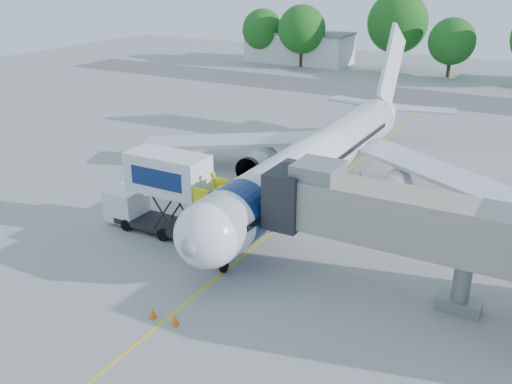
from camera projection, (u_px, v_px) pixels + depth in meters
The scene contains 14 objects.
ground at pixel (295, 213), 40.38m from camera, with size 160.00×160.00×0.00m, color #999996.
guidance_line at pixel (295, 213), 40.38m from camera, with size 0.15×70.00×0.01m, color yellow.
taxiway_strip at pixel (434, 99), 74.39m from camera, with size 120.00×10.00×0.01m, color #59595B.
aircraft at pixel (320, 157), 42.62m from camera, with size 34.17×37.73×11.35m.
jet_bridge at pixel (379, 215), 29.47m from camera, with size 13.90×3.20×6.60m.
catering_hiloader at pixel (161, 193), 36.51m from camera, with size 8.54×2.44×5.50m.
ground_tug at pixel (122, 337), 25.86m from camera, with size 3.56×2.46×1.30m.
safety_cone_a at pixel (153, 313), 28.32m from camera, with size 0.39×0.39×0.61m.
safety_cone_b at pixel (175, 320), 27.80m from camera, with size 0.37×0.37×0.60m.
outbuilding_left at pixel (299, 47), 100.65m from camera, with size 18.40×8.40×5.30m.
tree_a at pixel (263, 30), 100.30m from camera, with size 7.17×7.17×9.14m.
tree_b at pixel (302, 29), 95.09m from camera, with size 7.98×7.98×10.18m.
tree_c at pixel (398, 23), 91.71m from camera, with size 9.71×9.71×12.38m.
tree_d at pixel (452, 41), 86.07m from camera, with size 7.04×7.04×8.98m.
Camera 1 is at (15.56, -33.58, 16.45)m, focal length 40.00 mm.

